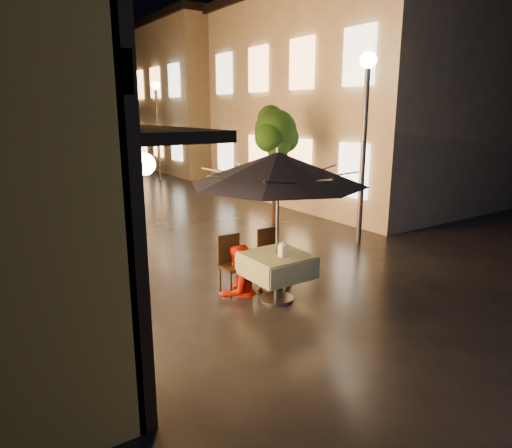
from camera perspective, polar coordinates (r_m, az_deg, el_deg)
ground at (r=7.63m, az=7.80°, el=-9.32°), size 90.00×90.00×0.00m
east_building_near at (r=16.91m, az=12.82°, el=15.02°), size 7.30×9.30×6.80m
east_building_far at (r=26.22m, az=-6.31°, el=15.32°), size 7.30×10.30×7.30m
street_tree at (r=12.06m, az=2.49°, el=11.19°), size 1.43×1.20×3.15m
streetlamp_near at (r=10.55m, az=13.51°, el=13.14°), size 0.36×0.36×4.23m
streetlamp_far at (r=20.69m, az=-12.29°, el=13.42°), size 0.36×0.36×4.23m
cafe_table at (r=7.36m, az=2.61°, el=-5.20°), size 0.99×0.99×0.78m
patio_umbrella at (r=7.00m, az=2.76°, el=6.96°), size 2.77×2.77×2.46m
cafe_chair_left at (r=7.74m, az=-3.03°, el=-4.59°), size 0.42×0.42×0.97m
cafe_chair_right at (r=8.16m, az=1.80°, el=-3.60°), size 0.42×0.42×0.97m
table_lantern at (r=7.14m, az=3.38°, el=-3.02°), size 0.16×0.16×0.25m
person_orange at (r=7.56m, az=-2.32°, el=-2.82°), size 0.92×0.79×1.64m
person_yellow at (r=7.92m, az=2.29°, el=-2.91°), size 0.96×0.63×1.41m
bicycle_0 at (r=8.74m, az=-18.73°, el=-4.01°), size 1.67×0.96×0.83m
bicycle_1 at (r=9.69m, az=-19.30°, el=-1.70°), size 1.77×0.73×1.03m
bicycle_2 at (r=10.56m, az=-22.06°, el=-1.33°), size 1.54×0.57×0.80m
bicycle_3 at (r=12.01m, az=-23.83°, el=0.46°), size 1.47×0.42×0.88m
bicycle_4 at (r=12.97m, az=-22.75°, el=1.65°), size 1.82×0.66×0.95m
bicycle_5 at (r=13.80m, az=-23.93°, el=2.18°), size 1.60×1.01×0.93m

